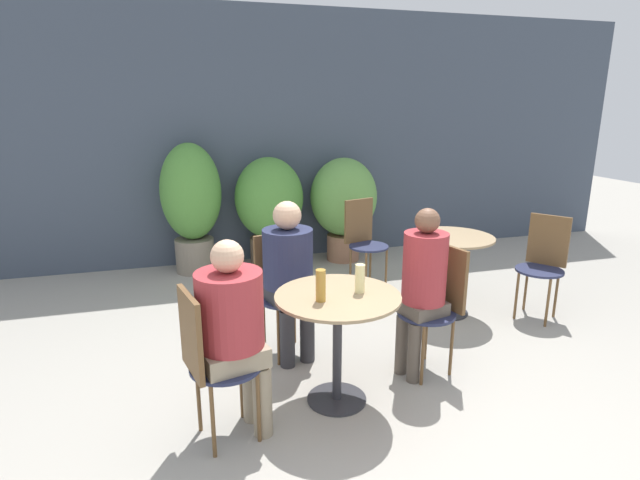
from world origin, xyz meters
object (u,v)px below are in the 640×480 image
at_px(seated_person_1, 289,268).
at_px(beer_glass_1, 321,286).
at_px(beer_glass_0, 360,278).
at_px(cafe_table_far, 451,254).
at_px(bistro_chair_0, 437,298).
at_px(potted_plant_0, 191,200).
at_px(seated_person_0, 423,278).
at_px(bistro_chair_1, 281,283).
at_px(potted_plant_2, 344,201).
at_px(bistro_chair_4, 363,235).
at_px(cafe_table_near, 338,318).
at_px(seated_person_2, 234,323).
at_px(potted_plant_1, 269,204).
at_px(bistro_chair_3, 544,257).
at_px(bistro_chair_2, 208,354).

xyz_separation_m(seated_person_1, beer_glass_1, (0.03, -0.74, 0.12)).
bearing_deg(beer_glass_0, cafe_table_far, 39.84).
relative_size(seated_person_1, beer_glass_1, 6.16).
height_order(bistro_chair_0, potted_plant_0, potted_plant_0).
bearing_deg(seated_person_0, beer_glass_0, -86.80).
height_order(bistro_chair_1, potted_plant_2, potted_plant_2).
xyz_separation_m(bistro_chair_4, potted_plant_0, (-1.71, 0.99, 0.28)).
distance_m(bistro_chair_1, beer_glass_0, 0.93).
bearing_deg(seated_person_0, seated_person_1, -134.85).
xyz_separation_m(cafe_table_near, seated_person_2, (-0.67, -0.16, 0.12)).
xyz_separation_m(potted_plant_1, potted_plant_2, (0.91, -0.05, 0.00)).
bearing_deg(beer_glass_1, cafe_table_far, 36.21).
bearing_deg(potted_plant_2, bistro_chair_0, -94.52).
xyz_separation_m(cafe_table_near, potted_plant_0, (-0.77, 2.99, 0.26)).
bearing_deg(potted_plant_0, bistro_chair_1, -75.23).
bearing_deg(cafe_table_far, potted_plant_1, 124.54).
bearing_deg(bistro_chair_0, bistro_chair_1, -135.00).
bearing_deg(bistro_chair_4, bistro_chair_0, -110.21).
xyz_separation_m(bistro_chair_1, potted_plant_0, (-0.57, 2.17, 0.28)).
height_order(cafe_table_near, bistro_chair_1, bistro_chair_1).
height_order(bistro_chair_0, potted_plant_2, potted_plant_2).
height_order(bistro_chair_4, seated_person_2, seated_person_2).
height_order(cafe_table_far, seated_person_0, seated_person_0).
relative_size(bistro_chair_3, seated_person_2, 0.78).
bearing_deg(beer_glass_1, potted_plant_1, 85.29).
bearing_deg(seated_person_0, bistro_chair_3, 98.87).
bearing_deg(cafe_table_far, seated_person_2, -149.45).
distance_m(seated_person_2, potted_plant_0, 3.16).
relative_size(beer_glass_1, potted_plant_1, 0.15).
bearing_deg(cafe_table_near, bistro_chair_4, 64.84).
distance_m(cafe_table_far, bistro_chair_2, 2.59).
bearing_deg(bistro_chair_3, cafe_table_far, -143.91).
bearing_deg(bistro_chair_3, bistro_chair_4, -167.78).
bearing_deg(beer_glass_0, potted_plant_1, 90.51).
xyz_separation_m(cafe_table_near, bistro_chair_1, (-0.20, 0.82, -0.03)).
relative_size(bistro_chair_4, beer_glass_0, 5.08).
bearing_deg(cafe_table_near, beer_glass_1, -152.65).
bearing_deg(seated_person_1, potted_plant_1, 69.39).
xyz_separation_m(cafe_table_far, beer_glass_1, (-1.57, -1.15, 0.27)).
xyz_separation_m(bistro_chair_3, seated_person_2, (-2.89, -0.97, 0.15)).
relative_size(seated_person_0, potted_plant_0, 0.82).
bearing_deg(seated_person_1, beer_glass_1, -101.21).
distance_m(bistro_chair_1, seated_person_1, 0.23).
relative_size(cafe_table_far, bistro_chair_0, 0.81).
height_order(bistro_chair_0, potted_plant_1, potted_plant_1).
bearing_deg(cafe_table_near, bistro_chair_3, 19.95).
xyz_separation_m(bistro_chair_3, potted_plant_1, (-2.11, 2.18, 0.19)).
bearing_deg(bistro_chair_4, beer_glass_0, -128.01).
distance_m(cafe_table_far, seated_person_1, 1.66).
bearing_deg(seated_person_0, cafe_table_near, -90.00).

